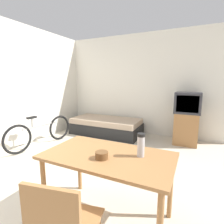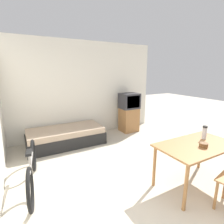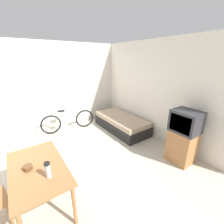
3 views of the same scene
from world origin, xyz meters
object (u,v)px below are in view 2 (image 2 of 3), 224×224
daybed (66,136)px  dining_table (196,149)px  mate_bowl (204,145)px  thermos_flask (205,132)px  bicycle (32,169)px  tv (129,112)px

daybed → dining_table: bearing=-62.0°
dining_table → mate_bowl: bearing=-93.6°
mate_bowl → daybed: bearing=116.9°
mate_bowl → thermos_flask: bearing=33.4°
daybed → dining_table: (1.43, -2.68, 0.42)m
daybed → bicycle: bearing=-122.4°
thermos_flask → bicycle: bearing=156.5°
daybed → mate_bowl: bearing=-63.1°
tv → dining_table: bearing=-102.1°
bicycle → mate_bowl: size_ratio=13.58×
tv → mate_bowl: 2.98m
dining_table → mate_bowl: 0.17m
bicycle → mate_bowl: (2.33, -1.36, 0.45)m
dining_table → thermos_flask: size_ratio=5.57×
daybed → mate_bowl: (1.42, -2.80, 0.55)m
tv → bicycle: tv is taller
daybed → bicycle: 1.70m
daybed → dining_table: size_ratio=1.47×
dining_table → thermos_flask: 0.39m
daybed → mate_bowl: 3.18m
tv → dining_table: tv is taller
daybed → thermos_flask: size_ratio=8.19×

